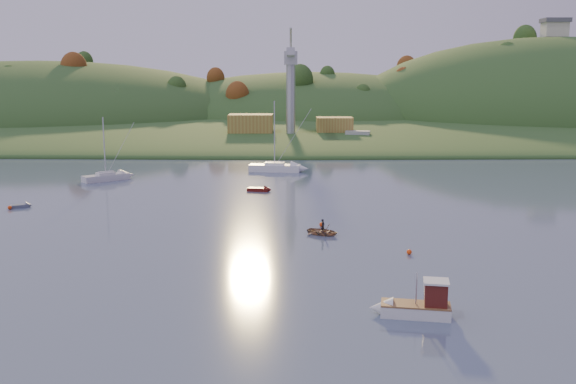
{
  "coord_description": "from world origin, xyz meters",
  "views": [
    {
      "loc": [
        2.15,
        -37.83,
        16.98
      ],
      "look_at": [
        1.78,
        32.62,
        4.04
      ],
      "focal_mm": 40.0,
      "sensor_mm": 36.0,
      "label": 1
    }
  ],
  "objects_px": {
    "fishing_boat": "(410,305)",
    "grey_dinghy": "(24,206)",
    "sailboat_near": "(106,177)",
    "canoe": "(323,232)",
    "sailboat_far": "(275,167)",
    "red_tender": "(263,190)"
  },
  "relations": [
    {
      "from": "canoe",
      "to": "red_tender",
      "type": "bearing_deg",
      "value": 45.26
    },
    {
      "from": "fishing_boat",
      "to": "canoe",
      "type": "xyz_separation_m",
      "value": [
        -5.09,
        23.55,
        -0.45
      ]
    },
    {
      "from": "fishing_boat",
      "to": "grey_dinghy",
      "type": "xyz_separation_m",
      "value": [
        -43.23,
        37.9,
        -0.61
      ]
    },
    {
      "from": "canoe",
      "to": "grey_dinghy",
      "type": "bearing_deg",
      "value": 98.28
    },
    {
      "from": "sailboat_near",
      "to": "grey_dinghy",
      "type": "xyz_separation_m",
      "value": [
        -4.63,
        -21.16,
        -0.49
      ]
    },
    {
      "from": "fishing_boat",
      "to": "red_tender",
      "type": "bearing_deg",
      "value": -65.75
    },
    {
      "from": "sailboat_far",
      "to": "red_tender",
      "type": "distance_m",
      "value": 19.74
    },
    {
      "from": "sailboat_near",
      "to": "sailboat_far",
      "type": "xyz_separation_m",
      "value": [
        27.14,
        10.21,
        0.11
      ]
    },
    {
      "from": "grey_dinghy",
      "to": "fishing_boat",
      "type": "bearing_deg",
      "value": -65.59
    },
    {
      "from": "canoe",
      "to": "red_tender",
      "type": "height_order",
      "value": "red_tender"
    },
    {
      "from": "sailboat_far",
      "to": "red_tender",
      "type": "bearing_deg",
      "value": -86.89
    },
    {
      "from": "sailboat_near",
      "to": "grey_dinghy",
      "type": "height_order",
      "value": "sailboat_near"
    },
    {
      "from": "grey_dinghy",
      "to": "sailboat_far",
      "type": "bearing_deg",
      "value": 20.28
    },
    {
      "from": "fishing_boat",
      "to": "grey_dinghy",
      "type": "height_order",
      "value": "fishing_boat"
    },
    {
      "from": "fishing_boat",
      "to": "grey_dinghy",
      "type": "relative_size",
      "value": 2.16
    },
    {
      "from": "red_tender",
      "to": "grey_dinghy",
      "type": "height_order",
      "value": "red_tender"
    },
    {
      "from": "sailboat_near",
      "to": "grey_dinghy",
      "type": "bearing_deg",
      "value": -141.71
    },
    {
      "from": "canoe",
      "to": "red_tender",
      "type": "relative_size",
      "value": 0.92
    },
    {
      "from": "grey_dinghy",
      "to": "canoe",
      "type": "bearing_deg",
      "value": -44.97
    },
    {
      "from": "sailboat_near",
      "to": "canoe",
      "type": "distance_m",
      "value": 48.82
    },
    {
      "from": "canoe",
      "to": "red_tender",
      "type": "distance_m",
      "value": 27.13
    },
    {
      "from": "sailboat_far",
      "to": "grey_dinghy",
      "type": "xyz_separation_m",
      "value": [
        -31.77,
        -31.37,
        -0.59
      ]
    }
  ]
}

